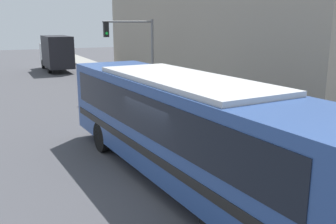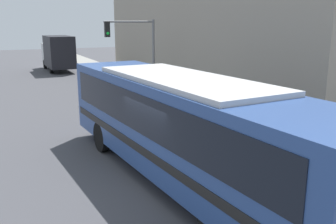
% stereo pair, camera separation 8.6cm
% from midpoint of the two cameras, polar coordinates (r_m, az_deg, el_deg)
% --- Properties ---
extents(ground_plane, '(120.00, 120.00, 0.00)m').
position_cam_midpoint_polar(ground_plane, '(10.83, 0.59, -11.36)').
color(ground_plane, '#47474C').
extents(sidewalk, '(2.43, 70.00, 0.18)m').
position_cam_midpoint_polar(sidewalk, '(30.85, -6.22, 5.11)').
color(sidewalk, gray).
rests_on(sidewalk, ground_plane).
extents(building_facade, '(6.00, 25.68, 9.00)m').
position_cam_midpoint_polar(building_facade, '(26.77, 6.88, 13.31)').
color(building_facade, '#9E9384').
rests_on(building_facade, ground_plane).
extents(city_bus, '(3.34, 11.97, 3.10)m').
position_cam_midpoint_polar(city_bus, '(10.63, 2.31, -1.47)').
color(city_bus, '#2D4C8C').
rests_on(city_bus, ground_plane).
extents(delivery_truck, '(2.20, 6.73, 3.32)m').
position_cam_midpoint_polar(delivery_truck, '(37.59, -16.40, 8.75)').
color(delivery_truck, black).
rests_on(delivery_truck, ground_plane).
extents(fire_hydrant, '(0.25, 0.34, 0.70)m').
position_cam_midpoint_polar(fire_hydrant, '(15.62, 12.73, -1.79)').
color(fire_hydrant, gold).
rests_on(fire_hydrant, sidewalk).
extents(traffic_light_pole, '(3.28, 0.35, 4.56)m').
position_cam_midpoint_polar(traffic_light_pole, '(23.71, -4.87, 10.56)').
color(traffic_light_pole, slate).
rests_on(traffic_light_pole, sidewalk).
extents(parking_meter, '(0.14, 0.14, 1.30)m').
position_cam_midpoint_polar(parking_meter, '(20.45, 2.39, 3.66)').
color(parking_meter, slate).
rests_on(parking_meter, sidewalk).
extents(pedestrian_near_corner, '(0.34, 0.34, 1.79)m').
position_cam_midpoint_polar(pedestrian_near_corner, '(16.07, 13.98, 0.67)').
color(pedestrian_near_corner, '#23283D').
rests_on(pedestrian_near_corner, sidewalk).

